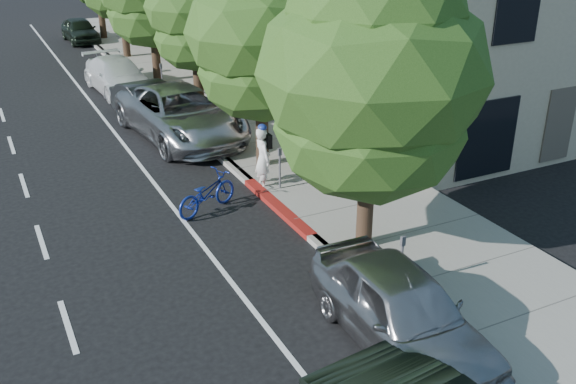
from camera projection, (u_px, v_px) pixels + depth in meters
ground at (294, 224)px, 17.19m from camera, size 120.00×120.00×0.00m
sidewalk at (253, 125)px, 24.62m from camera, size 4.60×56.00×0.15m
curb at (196, 134)px, 23.68m from camera, size 0.30×56.00×0.15m
curb_red_segment at (278, 207)px, 17.98m from camera, size 0.32×4.00×0.15m
street_tree_0 at (373, 75)px, 14.13m from camera, size 5.25×5.25×7.38m
street_tree_1 at (260, 34)px, 19.06m from camera, size 4.54×4.54×7.04m
street_tree_2 at (194, 9)px, 23.96m from camera, size 3.74×3.74×6.76m
cyclist at (263, 159)px, 18.96m from camera, size 0.49×0.72×1.91m
bicycle at (207, 193)px, 17.70m from camera, size 2.19×1.52×1.09m
silver_suv at (181, 114)px, 23.13m from camera, size 3.70×6.88×1.83m
dark_sedan at (150, 105)px, 24.67m from camera, size 2.15×4.82×1.54m
white_pickup at (118, 76)px, 28.95m from camera, size 2.49×5.32×1.50m
dark_suv_far at (80, 30)px, 39.51m from camera, size 1.90×4.35×1.46m
near_car_a at (401, 310)px, 12.16m from camera, size 2.09×4.83×1.62m
pedestrian at (239, 89)px, 25.78m from camera, size 1.09×1.01×1.80m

